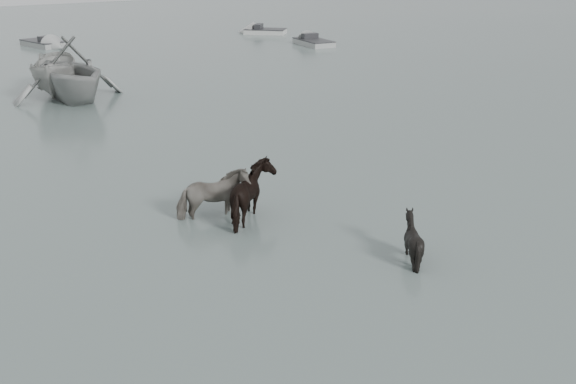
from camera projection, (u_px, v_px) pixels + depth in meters
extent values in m
plane|color=#4E5D5A|center=(344.00, 237.00, 15.28)|extent=(140.00, 140.00, 0.00)
imported|color=black|center=(212.00, 189.00, 16.10)|extent=(1.92, 1.11, 1.53)
imported|color=black|center=(255.00, 189.00, 15.95)|extent=(1.89, 2.02, 1.64)
imported|color=black|center=(413.00, 233.00, 14.01)|extent=(1.34, 1.25, 1.23)
imported|color=#979A97|center=(69.00, 67.00, 28.17)|extent=(5.43, 6.13, 3.01)
imported|color=#A6A6A1|center=(56.00, 74.00, 29.45)|extent=(3.53, 5.36, 1.94)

